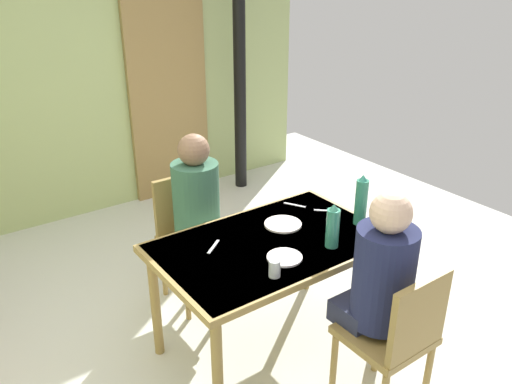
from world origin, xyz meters
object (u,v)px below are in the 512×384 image
Objects in this scene: dining_table at (271,253)px; person_near_diner at (381,274)px; chair_far_diner at (189,231)px; water_bottle_green_near at (333,227)px; water_bottle_green_far at (361,201)px; person_far_diner at (197,201)px; chair_near_diner at (397,335)px.

person_near_diner reaches higher than dining_table.
water_bottle_green_near is (0.36, -1.00, 0.36)m from chair_far_diner.
water_bottle_green_far is (0.56, -0.13, 0.23)m from dining_table.
person_near_diner is 1.00× the size of person_far_diner.
water_bottle_green_near reaches higher than chair_near_diner.
chair_near_diner is (0.20, -0.77, -0.16)m from dining_table.
person_far_diner is 1.03m from water_bottle_green_far.
water_bottle_green_far is (0.68, -0.90, 0.39)m from chair_far_diner.
chair_near_diner is at bearing -90.00° from person_near_diner.
chair_near_diner is 1.13× the size of person_far_diner.
water_bottle_green_far reaches higher than dining_table.
water_bottle_green_far is at bearing 131.67° from person_far_diner.
chair_near_diner reaches higher than dining_table.
chair_near_diner is 2.76× the size of water_bottle_green_far.
person_far_diner is at bearing 103.97° from person_near_diner.
water_bottle_green_near is at bearing 109.56° from chair_far_diner.
water_bottle_green_far reaches higher than water_bottle_green_near.
dining_table is 0.65m from person_far_diner.
water_bottle_green_near reaches higher than dining_table.
water_bottle_green_far is at bearing 53.71° from person_near_diner.
chair_far_diner is at bearing 98.73° from dining_table.
person_near_diner is (-0.00, 0.14, 0.28)m from chair_near_diner.
chair_far_diner is at bearing -90.00° from person_far_diner.
chair_far_diner is 1.13× the size of person_near_diner.
chair_far_diner is at bearing 127.05° from water_bottle_green_far.
water_bottle_green_near is at bearing -162.46° from water_bottle_green_far.
water_bottle_green_far is at bearing 60.05° from chair_near_diner.
person_near_diner reaches higher than chair_far_diner.
water_bottle_green_near is (0.36, -0.86, 0.07)m from person_far_diner.
chair_near_diner is at bearing 101.56° from chair_far_diner.
chair_far_diner is 1.46m from person_near_diner.
chair_far_diner is 0.31m from person_far_diner.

